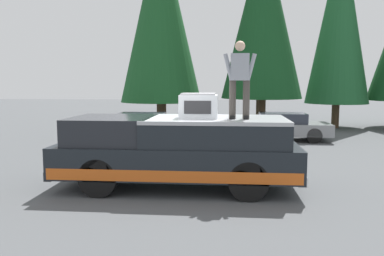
{
  "coord_description": "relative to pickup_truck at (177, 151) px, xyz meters",
  "views": [
    {
      "loc": [
        -8.84,
        -1.29,
        2.46
      ],
      "look_at": [
        0.48,
        -0.47,
        1.35
      ],
      "focal_mm": 36.44,
      "sensor_mm": 36.0,
      "label": 1
    }
  ],
  "objects": [
    {
      "name": "parked_car_grey",
      "position": [
        7.76,
        -3.4,
        -0.29
      ],
      "size": [
        1.64,
        4.1,
        1.16
      ],
      "color": "gray",
      "rests_on": "ground"
    },
    {
      "name": "pickup_truck",
      "position": [
        0.0,
        0.0,
        0.0
      ],
      "size": [
        2.01,
        5.54,
        1.65
      ],
      "color": "black",
      "rests_on": "ground"
    },
    {
      "name": "conifer_center_left",
      "position": [
        11.25,
        -2.87,
        4.91
      ],
      "size": [
        4.03,
        4.03,
        9.95
      ],
      "color": "#4C3826",
      "rests_on": "ground"
    },
    {
      "name": "person_on_truck_bed",
      "position": [
        -0.22,
        -1.4,
        1.68
      ],
      "size": [
        0.29,
        0.72,
        1.69
      ],
      "color": "#423D38",
      "rests_on": "pickup_truck"
    },
    {
      "name": "conifer_left",
      "position": [
        12.63,
        -6.96,
        4.94
      ],
      "size": [
        3.28,
        3.28,
        10.33
      ],
      "color": "#4C3826",
      "rests_on": "ground"
    },
    {
      "name": "parked_car_silver",
      "position": [
        7.23,
        2.53,
        -0.29
      ],
      "size": [
        1.64,
        4.1,
        1.16
      ],
      "color": "silver",
      "rests_on": "ground"
    },
    {
      "name": "conifer_center_right",
      "position": [
        11.42,
        2.29,
        5.1
      ],
      "size": [
        4.2,
        4.2,
        10.55
      ],
      "color": "#4C3826",
      "rests_on": "ground"
    },
    {
      "name": "ground_plane",
      "position": [
        0.02,
        0.17,
        -0.87
      ],
      "size": [
        90.0,
        90.0,
        0.0
      ],
      "primitive_type": "plane",
      "color": "#4C4F51"
    },
    {
      "name": "compressor_unit",
      "position": [
        -0.08,
        -0.49,
        1.05
      ],
      "size": [
        0.65,
        0.84,
        0.56
      ],
      "color": "silver",
      "rests_on": "pickup_truck"
    }
  ]
}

